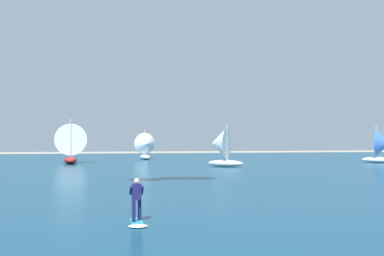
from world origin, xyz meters
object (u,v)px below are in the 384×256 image
object	(u,v)px
kitesurfer	(137,207)
sailboat_anchored_offshore	(146,146)
sailboat_far_left	(220,147)
sailboat_trailing	(71,143)
sailboat_center_horizon	(382,146)

from	to	relation	value
kitesurfer	sailboat_anchored_offshore	distance (m)	50.22
sailboat_far_left	sailboat_anchored_offshore	size ratio (longest dim) A/B	1.09
sailboat_far_left	sailboat_trailing	world-z (taller)	sailboat_trailing
sailboat_center_horizon	sailboat_trailing	distance (m)	39.74
sailboat_far_left	sailboat_trailing	distance (m)	19.59
sailboat_far_left	sailboat_center_horizon	world-z (taller)	sailboat_far_left
kitesurfer	sailboat_center_horizon	distance (m)	48.68
sailboat_far_left	sailboat_anchored_offshore	distance (m)	19.32
kitesurfer	sailboat_trailing	size ratio (longest dim) A/B	0.35
sailboat_center_horizon	kitesurfer	bearing A→B (deg)	-132.35
kitesurfer	sailboat_center_horizon	world-z (taller)	sailboat_center_horizon
kitesurfer	sailboat_far_left	size ratio (longest dim) A/B	0.40
sailboat_center_horizon	sailboat_trailing	xyz separation A→B (m)	(-39.34, 5.58, 0.37)
sailboat_far_left	sailboat_trailing	xyz separation A→B (m)	(-17.20, 9.37, 0.34)
kitesurfer	sailboat_trailing	bearing A→B (deg)	98.98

